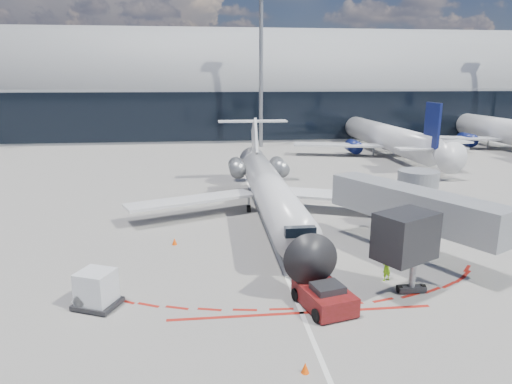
{
  "coord_description": "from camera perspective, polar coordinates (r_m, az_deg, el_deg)",
  "views": [
    {
      "loc": [
        -4.74,
        -32.72,
        11.94
      ],
      "look_at": [
        -0.91,
        2.08,
        3.19
      ],
      "focal_mm": 32.0,
      "sensor_mm": 36.0,
      "label": 1
    }
  ],
  "objects": [
    {
      "name": "bg_airliner_2",
      "position": [
        91.2,
        28.3,
        8.73
      ],
      "size": [
        37.76,
        39.98,
        12.22
      ],
      "primitive_type": null,
      "color": "silver",
      "rests_on": "ground"
    },
    {
      "name": "ramp_worker",
      "position": [
        28.99,
        16.02,
        -9.01
      ],
      "size": [
        0.75,
        0.65,
        1.73
      ],
      "primitive_type": "imported",
      "rotation": [
        0.0,
        0.0,
        3.6
      ],
      "color": "#95ED18",
      "rests_on": "ground"
    },
    {
      "name": "jet_bridge",
      "position": [
        34.26,
        19.09,
        -1.87
      ],
      "size": [
        10.03,
        15.2,
        4.9
      ],
      "color": "gray",
      "rests_on": "ground"
    },
    {
      "name": "ground",
      "position": [
        35.16,
        1.86,
        -5.83
      ],
      "size": [
        260.0,
        260.0,
        0.0
      ],
      "primitive_type": "plane",
      "color": "slate",
      "rests_on": "ground"
    },
    {
      "name": "apron_stop_bar",
      "position": [
        24.81,
        5.72,
        -14.8
      ],
      "size": [
        14.0,
        0.25,
        0.01
      ],
      "primitive_type": "cube",
      "color": "maroon",
      "rests_on": "ground"
    },
    {
      "name": "terminal_building",
      "position": [
        97.87,
        -3.57,
        12.01
      ],
      "size": [
        150.0,
        24.15,
        24.0
      ],
      "color": "gray",
      "rests_on": "ground"
    },
    {
      "name": "safety_cone_right",
      "position": [
        20.43,
        6.17,
        -21.0
      ],
      "size": [
        0.35,
        0.35,
        0.48
      ],
      "primitive_type": "cone",
      "color": "#FF4D05",
      "rests_on": "ground"
    },
    {
      "name": "regional_jet",
      "position": [
        40.06,
        1.6,
        0.55
      ],
      "size": [
        25.23,
        31.11,
        7.79
      ],
      "color": "silver",
      "rests_on": "ground"
    },
    {
      "name": "light_mast_centre",
      "position": [
        81.31,
        0.62,
        14.43
      ],
      "size": [
        0.7,
        0.7,
        25.0
      ],
      "primitive_type": "cylinder",
      "color": "gray",
      "rests_on": "ground"
    },
    {
      "name": "apron_centerline",
      "position": [
        37.02,
        1.42,
        -4.77
      ],
      "size": [
        0.25,
        40.0,
        0.01
      ],
      "primitive_type": "cube",
      "color": "silver",
      "rests_on": "ground"
    },
    {
      "name": "pushback_tug",
      "position": [
        25.19,
        8.53,
        -12.76
      ],
      "size": [
        3.13,
        5.76,
        1.47
      ],
      "rotation": [
        0.0,
        0.0,
        0.25
      ],
      "color": "#50110B",
      "rests_on": "ground"
    },
    {
      "name": "safety_cone_left",
      "position": [
        34.33,
        -10.15,
        -6.09
      ],
      "size": [
        0.37,
        0.37,
        0.52
      ],
      "primitive_type": "cone",
      "color": "#FF4D05",
      "rests_on": "ground"
    },
    {
      "name": "uld_container",
      "position": [
        26.23,
        -19.32,
        -11.43
      ],
      "size": [
        2.74,
        2.57,
        2.05
      ],
      "rotation": [
        0.0,
        0.0,
        -0.41
      ],
      "color": "black",
      "rests_on": "ground"
    },
    {
      "name": "bg_airliner_1",
      "position": [
        75.91,
        16.04,
        8.72
      ],
      "size": [
        34.7,
        36.74,
        11.23
      ],
      "primitive_type": null,
      "color": "silver",
      "rests_on": "ground"
    }
  ]
}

